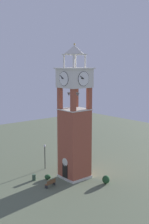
# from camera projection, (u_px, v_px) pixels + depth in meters

# --- Properties ---
(ground) EXTENTS (80.00, 80.00, 0.00)m
(ground) POSITION_uv_depth(u_px,v_px,m) (75.00, 177.00, 41.31)
(ground) COLOR #5B664C
(clock_tower) EXTENTS (3.93, 3.93, 18.20)m
(clock_tower) POSITION_uv_depth(u_px,v_px,m) (74.00, 125.00, 40.12)
(clock_tower) COLOR #9E4C38
(clock_tower) RESTS_ON ground
(park_bench) EXTENTS (0.75, 1.66, 0.95)m
(park_bench) POSITION_uv_depth(u_px,v_px,m) (51.00, 183.00, 38.00)
(park_bench) COLOR brown
(park_bench) RESTS_ON ground
(lamp_post) EXTENTS (0.36, 0.36, 3.73)m
(lamp_post) POSITION_uv_depth(u_px,v_px,m) (45.00, 152.00, 44.22)
(lamp_post) COLOR black
(lamp_post) RESTS_ON ground
(trash_bin) EXTENTS (0.52, 0.52, 0.80)m
(trash_bin) POSITION_uv_depth(u_px,v_px,m) (34.00, 177.00, 40.21)
(trash_bin) COLOR #38513D
(trash_bin) RESTS_ON ground
(shrub_near_entry) EXTENTS (0.99, 0.99, 1.08)m
(shrub_near_entry) POSITION_uv_depth(u_px,v_px,m) (106.00, 180.00, 39.06)
(shrub_near_entry) COLOR #234C28
(shrub_near_entry) RESTS_ON ground
(shrub_left_of_tower) EXTENTS (0.86, 0.86, 0.65)m
(shrub_left_of_tower) POSITION_uv_depth(u_px,v_px,m) (48.00, 177.00, 40.56)
(shrub_left_of_tower) COLOR #234C28
(shrub_left_of_tower) RESTS_ON ground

